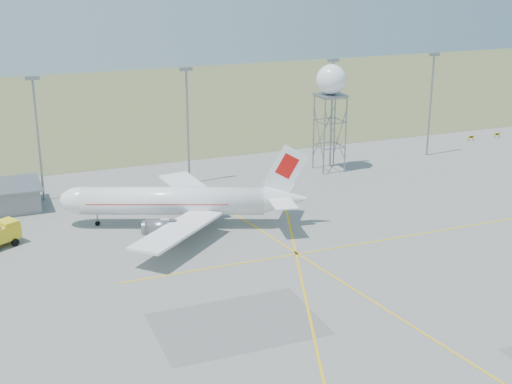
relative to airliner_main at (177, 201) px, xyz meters
name	(u,v)px	position (x,y,z in m)	size (l,w,h in m)	color
ground	(474,355)	(17.70, -46.38, -3.83)	(400.00, 400.00, 0.00)	gray
grass_strip	(146,103)	(17.70, 93.62, -3.82)	(400.00, 120.00, 0.03)	#546738
mast_a	(37,129)	(-17.30, 19.62, 8.24)	(2.20, 0.50, 20.50)	gray
mast_b	(187,116)	(7.70, 19.62, 8.24)	(2.20, 0.50, 20.50)	gray
mast_c	(332,104)	(35.70, 19.62, 8.24)	(2.20, 0.50, 20.50)	gray
mast_d	(431,96)	(57.70, 19.62, 8.24)	(2.20, 0.50, 20.50)	gray
taxi_sign_near	(471,137)	(73.30, 25.62, -2.95)	(1.60, 0.17, 1.20)	black
taxi_sign_far	(497,134)	(80.30, 25.62, -2.95)	(1.60, 0.17, 1.20)	black
airliner_main	(177,201)	(0.00, 0.00, 0.00)	(35.40, 33.16, 12.51)	white
radar_tower	(330,112)	(34.35, 17.66, 7.29)	(5.48, 5.48, 19.83)	gray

